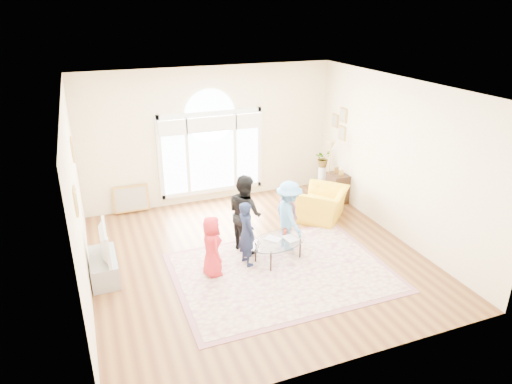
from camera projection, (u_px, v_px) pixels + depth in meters
name	position (u px, v px, depth m)	size (l,w,h in m)	color
ground	(257.00, 257.00, 8.70)	(6.00, 6.00, 0.00)	brown
room_shell	(213.00, 139.00, 10.54)	(6.00, 6.00, 6.00)	#F8E8BE
area_rug	(282.00, 272.00, 8.19)	(3.60, 2.60, 0.02)	beige
rug_border	(282.00, 272.00, 8.19)	(3.80, 2.80, 0.01)	#9A616B
tv_console	(104.00, 267.00, 7.96)	(0.45, 1.00, 0.42)	#9A9CA3
television	(101.00, 242.00, 7.78)	(0.16, 0.97, 0.56)	black
coffee_table	(278.00, 241.00, 8.43)	(1.34, 1.08, 0.54)	silver
armchair	(323.00, 204.00, 10.13)	(1.08, 0.94, 0.70)	yellow
side_cabinet	(337.00, 188.00, 11.02)	(0.40, 0.50, 0.70)	black
floor_lamp	(331.00, 150.00, 10.73)	(0.30, 0.30, 1.51)	black
plant_pedestal	(322.00, 180.00, 11.53)	(0.20, 0.20, 0.70)	white
potted_plant	(323.00, 158.00, 11.31)	(0.40, 0.34, 0.44)	#33722D
leaning_picture	(133.00, 212.00, 10.55)	(0.80, 0.05, 0.62)	tan
child_red	(212.00, 246.00, 7.91)	(0.54, 0.35, 1.11)	red
child_navy	(246.00, 233.00, 8.22)	(0.45, 0.29, 1.23)	#16203D
child_black	(245.00, 213.00, 8.69)	(0.74, 0.58, 1.52)	black
child_pink	(288.00, 213.00, 9.05)	(0.72, 0.30, 1.23)	#D494AA
child_blue	(289.00, 216.00, 8.72)	(0.90, 0.52, 1.39)	#60A0D5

